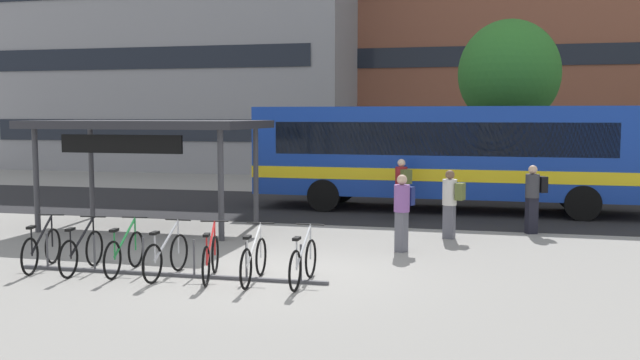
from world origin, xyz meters
The scene contains 18 objects.
ground centered at (0.00, 0.00, 0.00)m, with size 200.00×200.00×0.00m, color gray.
bus_lane_asphalt centered at (0.00, 9.29, 0.00)m, with size 80.00×7.20×0.01m, color #232326.
city_bus centered at (2.72, 9.29, 1.78)m, with size 12.07×2.77×3.20m.
bike_rack centered at (-1.98, -0.66, 0.09)m, with size 6.00×0.13×0.70m.
parked_bicycle_black_0 centered at (-4.59, -0.69, 0.38)m, with size 0.55×1.70×0.99m.
parked_bicycle_black_1 centered at (-3.71, -0.73, 0.38)m, with size 0.52×1.72×0.99m.
parked_bicycle_green_2 centered at (-2.88, -0.63, 0.38)m, with size 0.52×1.72×0.99m.
parked_bicycle_silver_3 centered at (-1.99, -0.73, 0.38)m, with size 0.52×1.72×0.99m.
parked_bicycle_red_4 centered at (-1.13, -0.71, 0.38)m, with size 0.58×1.69×0.99m.
parked_bicycle_white_5 centered at (-0.31, -0.74, 0.38)m, with size 0.52×1.72×0.99m.
parked_bicycle_silver_6 centered at (0.58, -0.69, 0.38)m, with size 0.52×1.72×0.99m.
transit_shelter centered at (-4.81, 4.13, 2.62)m, with size 5.82×3.34×2.81m.
commuter_black_pack_0 centered at (4.85, 5.58, 0.99)m, with size 0.60×0.51×1.71m.
commuter_olive_pack_1 centered at (2.89, 4.41, 0.94)m, with size 0.59×0.44×1.64m.
commuter_olive_pack_2 centered at (1.41, 7.12, 0.99)m, with size 0.57×0.60×1.72m.
commuter_navy_pack_3 centered at (1.93, 2.60, 0.97)m, with size 0.48×0.60×1.67m.
street_tree_1 centered at (4.51, 14.10, 4.45)m, with size 3.68×3.68×6.42m.
building_left_wing centered at (-13.09, 26.03, 7.28)m, with size 19.66×12.05×14.56m.
Camera 1 is at (3.53, -11.98, 2.94)m, focal length 38.30 mm.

